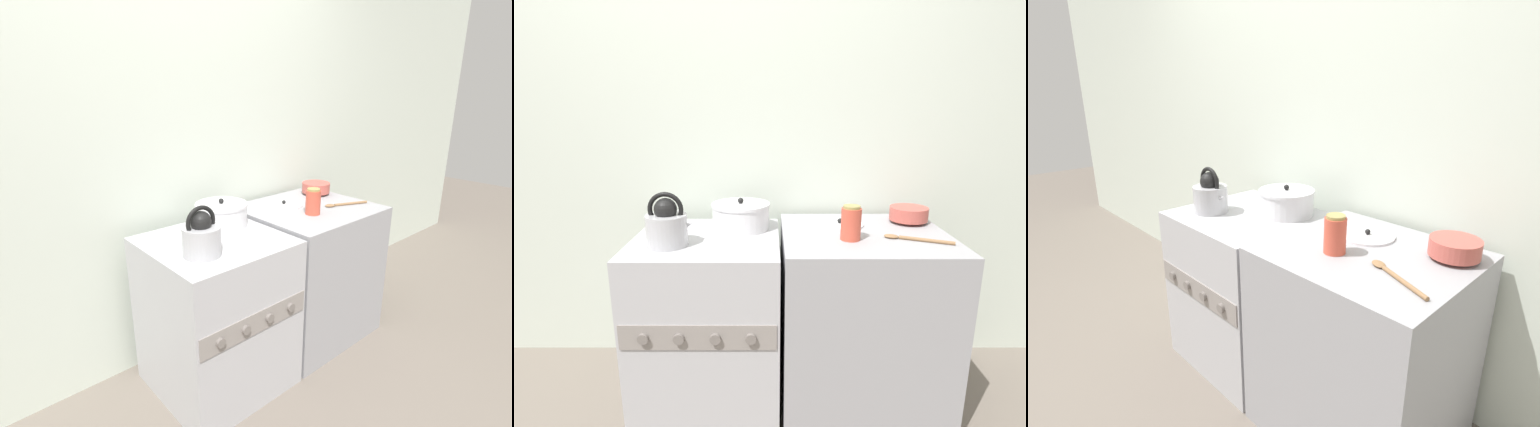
% 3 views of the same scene
% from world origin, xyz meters
% --- Properties ---
extents(wall_back, '(7.00, 0.06, 2.50)m').
position_xyz_m(wall_back, '(0.00, 0.76, 1.25)').
color(wall_back, silver).
rests_on(wall_back, ground_plane).
extents(stove, '(0.67, 0.66, 0.84)m').
position_xyz_m(stove, '(0.00, 0.32, 0.42)').
color(stove, '#B2B2B7').
rests_on(stove, ground_plane).
extents(counter, '(0.76, 0.69, 0.86)m').
position_xyz_m(counter, '(0.73, 0.34, 0.43)').
color(counter, '#99999E').
rests_on(counter, ground_plane).
extents(kettle, '(0.22, 0.18, 0.24)m').
position_xyz_m(kettle, '(-0.15, 0.20, 0.93)').
color(kettle, '#B2B2B7').
rests_on(kettle, stove).
extents(cooking_pot, '(0.28, 0.28, 0.16)m').
position_xyz_m(cooking_pot, '(0.15, 0.46, 0.91)').
color(cooking_pot, silver).
rests_on(cooking_pot, stove).
extents(enamel_bowl, '(0.19, 0.19, 0.08)m').
position_xyz_m(enamel_bowl, '(0.99, 0.52, 0.90)').
color(enamel_bowl, '#B75147').
rests_on(enamel_bowl, counter).
extents(storage_jar, '(0.09, 0.09, 0.15)m').
position_xyz_m(storage_jar, '(0.65, 0.24, 0.93)').
color(storage_jar, '#CC4C38').
rests_on(storage_jar, counter).
extents(loose_pot_lid, '(0.23, 0.23, 0.03)m').
position_xyz_m(loose_pot_lid, '(0.64, 0.47, 0.86)').
color(loose_pot_lid, silver).
rests_on(loose_pot_lid, counter).
extents(wooden_spoon, '(0.28, 0.14, 0.02)m').
position_xyz_m(wooden_spoon, '(0.91, 0.23, 0.87)').
color(wooden_spoon, olive).
rests_on(wooden_spoon, counter).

